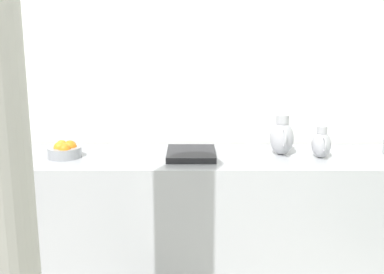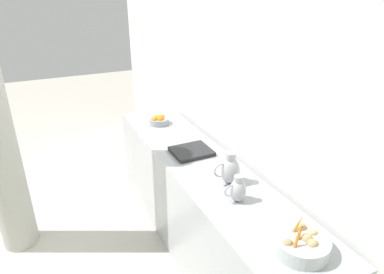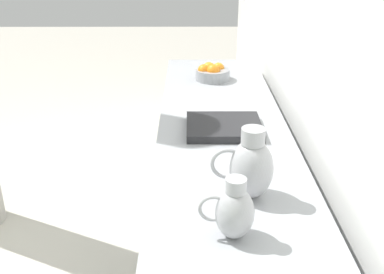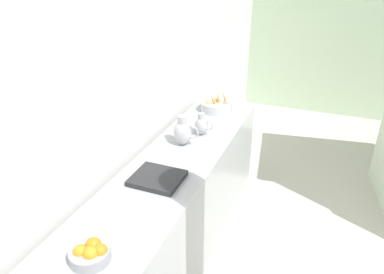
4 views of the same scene
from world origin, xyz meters
name	(u,v)px [view 1 (image 1 of 4)]	position (x,y,z in m)	size (l,w,h in m)	color
tile_wall_left	(295,58)	(-1.95, 0.79, 1.50)	(0.10, 7.57, 3.00)	white
prep_counter	(223,226)	(-1.54, 0.29, 0.46)	(0.60, 2.92, 0.93)	#9EA0A5
orange_bowl	(64,150)	(-1.52, -0.70, 0.97)	(0.21, 0.21, 0.11)	gray
metal_pitcher_tall	(282,137)	(-1.59, 0.65, 1.04)	(0.21, 0.15, 0.25)	#A3A3A8
metal_pitcher_short	(321,144)	(-1.51, 0.88, 1.01)	(0.17, 0.12, 0.20)	#A3A3A8
counter_sink_basin	(191,154)	(-1.54, 0.09, 0.94)	(0.34, 0.30, 0.04)	#232326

